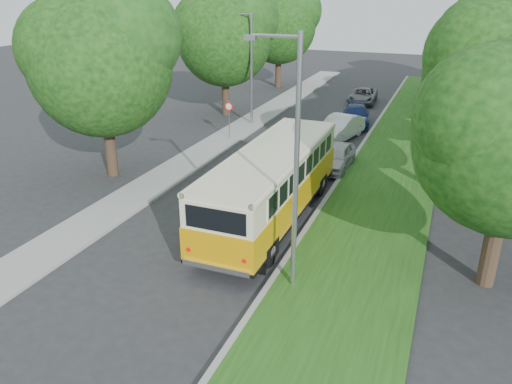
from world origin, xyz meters
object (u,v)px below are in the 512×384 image
at_px(car_silver, 336,157).
at_px(car_grey, 363,96).
at_px(lamppost_far, 250,65).
at_px(car_blue, 356,115).
at_px(lamppost_near, 293,160).
at_px(vintage_bus, 272,186).
at_px(car_white, 339,128).

distance_m(car_silver, car_grey, 16.62).
bearing_deg(lamppost_far, car_blue, 21.46).
relative_size(lamppost_near, car_grey, 1.81).
xyz_separation_m(lamppost_far, car_silver, (7.70, -6.83, -3.45)).
distance_m(lamppost_far, vintage_bus, 15.79).
bearing_deg(lamppost_near, car_white, 97.50).
distance_m(lamppost_near, lamppost_far, 20.53).
bearing_deg(car_blue, car_white, -104.27).
bearing_deg(car_silver, lamppost_near, -83.17).
bearing_deg(lamppost_near, lamppost_far, 115.71).
relative_size(vintage_bus, car_grey, 2.39).
height_order(lamppost_near, vintage_bus, lamppost_near).
distance_m(car_silver, car_white, 5.57).
bearing_deg(car_silver, vintage_bus, -97.08).
bearing_deg(car_grey, car_silver, -87.82).
distance_m(lamppost_far, car_grey, 12.02).
height_order(car_white, car_blue, car_white).
xyz_separation_m(vintage_bus, car_grey, (-0.54, 23.80, -0.95)).
bearing_deg(car_blue, car_silver, -95.91).
relative_size(car_silver, car_white, 0.86).
xyz_separation_m(vintage_bus, car_silver, (1.02, 7.26, -0.90)).
bearing_deg(car_blue, lamppost_far, -169.20).
bearing_deg(lamppost_near, car_grey, 95.59).
xyz_separation_m(car_blue, car_grey, (-0.76, 7.01, -0.03)).
distance_m(vintage_bus, car_grey, 23.83).
distance_m(lamppost_near, car_silver, 12.31).
height_order(lamppost_far, car_blue, lamppost_far).
xyz_separation_m(vintage_bus, car_blue, (0.23, 16.80, -0.92)).
distance_m(car_silver, car_blue, 9.57).
xyz_separation_m(lamppost_near, car_blue, (-2.00, 21.21, -3.72)).
bearing_deg(lamppost_far, lamppost_near, -64.29).
relative_size(car_silver, car_blue, 0.88).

